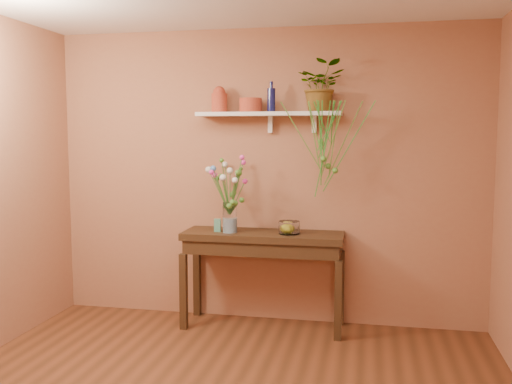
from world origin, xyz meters
TOP-DOWN VIEW (x-y plane):
  - room at (0.00, 0.00)m, footprint 4.04×4.04m
  - sideboard at (0.02, 1.75)m, footprint 1.43×0.46m
  - wall_shelf at (0.06, 1.87)m, footprint 1.30×0.24m
  - terracotta_jug at (-0.41, 1.88)m, footprint 0.18×0.18m
  - terracotta_pot at (-0.11, 1.85)m, footprint 0.22×0.22m
  - blue_bottle at (0.08, 1.85)m, footprint 0.08×0.08m
  - spider_plant at (0.52, 1.87)m, footprint 0.41×0.36m
  - plant_fronds at (0.58, 1.72)m, footprint 0.80×0.31m
  - glass_vase at (-0.27, 1.69)m, footprint 0.13×0.13m
  - bouquet at (-0.28, 1.71)m, footprint 0.38×0.46m
  - glass_bowl at (0.26, 1.72)m, footprint 0.19×0.19m
  - lemon at (0.25, 1.73)m, footprint 0.09×0.09m
  - carton at (-0.38, 1.70)m, footprint 0.06×0.05m

SIDE VIEW (x-z plane):
  - sideboard at x=0.02m, z-range 0.31..1.18m
  - lemon at x=0.25m, z-range 0.87..0.96m
  - glass_bowl at x=0.26m, z-range 0.86..0.97m
  - carton at x=-0.38m, z-range 0.87..0.98m
  - glass_vase at x=-0.27m, z-range 0.85..1.12m
  - bouquet at x=-0.28m, z-range 1.07..1.60m
  - room at x=0.00m, z-range 0.00..2.70m
  - plant_fronds at x=0.58m, z-range 1.22..2.04m
  - wall_shelf at x=0.06m, z-range 1.82..2.01m
  - terracotta_pot at x=-0.11m, z-range 1.94..2.06m
  - blue_bottle at x=0.08m, z-range 1.91..2.18m
  - terracotta_jug at x=-0.41m, z-range 1.93..2.17m
  - spider_plant at x=0.52m, z-range 1.94..2.38m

